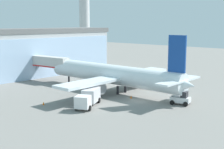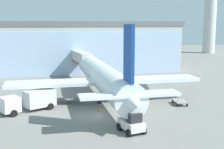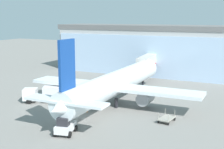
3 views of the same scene
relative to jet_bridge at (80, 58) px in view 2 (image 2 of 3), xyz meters
name	(u,v)px [view 2 (image 2 of 3)]	position (x,y,z in m)	size (l,w,h in m)	color
ground	(98,116)	(-0.87, -28.15, -4.41)	(240.00, 240.00, 0.00)	gray
terminal_building	(72,47)	(-0.87, 10.03, 1.67)	(52.60, 13.12, 12.17)	#B1B1B1
jet_bridge	(80,58)	(0.00, 0.00, 0.00)	(3.63, 12.41, 5.79)	beige
airplane	(104,78)	(1.43, -19.97, -0.95)	(28.96, 35.64, 11.62)	white
catering_truck	(31,100)	(-9.34, -24.00, -2.95)	(7.47, 5.39, 2.65)	silver
baggage_cart	(180,101)	(11.73, -24.96, -3.91)	(1.91, 2.96, 1.50)	#9E998C
pushback_tug	(132,124)	(1.77, -34.89, -3.44)	(2.81, 3.54, 2.30)	silver
safety_cone_nose	(98,109)	(-0.48, -25.91, -4.14)	(0.36, 0.36, 0.55)	orange
safety_cone_wingtip	(1,100)	(-14.04, -17.94, -4.14)	(0.36, 0.36, 0.55)	orange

